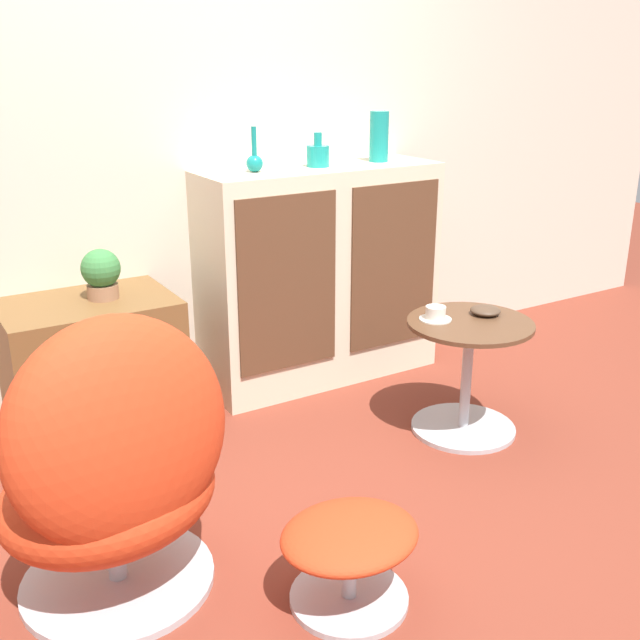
{
  "coord_description": "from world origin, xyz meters",
  "views": [
    {
      "loc": [
        -1.25,
        -1.86,
        1.53
      ],
      "look_at": [
        0.19,
        0.5,
        0.55
      ],
      "focal_mm": 42.0,
      "sensor_mm": 36.0,
      "label": 1
    }
  ],
  "objects_px": {
    "bowl": "(485,310)",
    "vase_inner_right": "(379,137)",
    "coffee_table": "(467,372)",
    "vase_inner_left": "(318,155)",
    "sideboard": "(320,275)",
    "teacup": "(436,314)",
    "tv_console": "(94,368)",
    "egg_chair": "(115,468)",
    "ottoman": "(350,546)",
    "vase_leftmost": "(255,161)",
    "potted_plant": "(101,273)"
  },
  "relations": [
    {
      "from": "bowl",
      "to": "vase_inner_right",
      "type": "bearing_deg",
      "value": 89.58
    },
    {
      "from": "coffee_table",
      "to": "vase_inner_left",
      "type": "relative_size",
      "value": 3.36
    },
    {
      "from": "sideboard",
      "to": "teacup",
      "type": "xyz_separation_m",
      "value": [
        0.1,
        -0.75,
        -0.0
      ]
    },
    {
      "from": "vase_inner_left",
      "to": "bowl",
      "type": "bearing_deg",
      "value": -67.29
    },
    {
      "from": "tv_console",
      "to": "teacup",
      "type": "bearing_deg",
      "value": -29.89
    },
    {
      "from": "bowl",
      "to": "egg_chair",
      "type": "bearing_deg",
      "value": -169.9
    },
    {
      "from": "tv_console",
      "to": "bowl",
      "type": "distance_m",
      "value": 1.66
    },
    {
      "from": "sideboard",
      "to": "bowl",
      "type": "relative_size",
      "value": 9.22
    },
    {
      "from": "tv_console",
      "to": "ottoman",
      "type": "relative_size",
      "value": 1.64
    },
    {
      "from": "tv_console",
      "to": "egg_chair",
      "type": "height_order",
      "value": "egg_chair"
    },
    {
      "from": "ottoman",
      "to": "bowl",
      "type": "relative_size",
      "value": 3.3
    },
    {
      "from": "tv_console",
      "to": "teacup",
      "type": "relative_size",
      "value": 5.11
    },
    {
      "from": "vase_inner_left",
      "to": "sideboard",
      "type": "bearing_deg",
      "value": -19.71
    },
    {
      "from": "coffee_table",
      "to": "vase_inner_left",
      "type": "xyz_separation_m",
      "value": [
        -0.22,
        0.84,
        0.83
      ]
    },
    {
      "from": "sideboard",
      "to": "vase_inner_right",
      "type": "relative_size",
      "value": 4.93
    },
    {
      "from": "sideboard",
      "to": "vase_leftmost",
      "type": "xyz_separation_m",
      "value": [
        -0.34,
        0.0,
        0.57
      ]
    },
    {
      "from": "sideboard",
      "to": "potted_plant",
      "type": "relative_size",
      "value": 5.67
    },
    {
      "from": "sideboard",
      "to": "teacup",
      "type": "relative_size",
      "value": 8.73
    },
    {
      "from": "potted_plant",
      "to": "teacup",
      "type": "bearing_deg",
      "value": -31.41
    },
    {
      "from": "egg_chair",
      "to": "bowl",
      "type": "height_order",
      "value": "egg_chair"
    },
    {
      "from": "tv_console",
      "to": "coffee_table",
      "type": "distance_m",
      "value": 1.57
    },
    {
      "from": "egg_chair",
      "to": "vase_leftmost",
      "type": "relative_size",
      "value": 4.65
    },
    {
      "from": "vase_inner_right",
      "to": "egg_chair",
      "type": "bearing_deg",
      "value": -146.73
    },
    {
      "from": "vase_leftmost",
      "to": "potted_plant",
      "type": "xyz_separation_m",
      "value": [
        -0.73,
        -0.04,
        -0.39
      ]
    },
    {
      "from": "egg_chair",
      "to": "vase_inner_left",
      "type": "relative_size",
      "value": 5.88
    },
    {
      "from": "vase_inner_right",
      "to": "teacup",
      "type": "relative_size",
      "value": 1.77
    },
    {
      "from": "potted_plant",
      "to": "teacup",
      "type": "height_order",
      "value": "potted_plant"
    },
    {
      "from": "coffee_table",
      "to": "tv_console",
      "type": "bearing_deg",
      "value": 149.24
    },
    {
      "from": "tv_console",
      "to": "vase_inner_right",
      "type": "relative_size",
      "value": 2.89
    },
    {
      "from": "vase_leftmost",
      "to": "sideboard",
      "type": "bearing_deg",
      "value": -0.66
    },
    {
      "from": "vase_inner_left",
      "to": "ottoman",
      "type": "bearing_deg",
      "value": -118.07
    },
    {
      "from": "coffee_table",
      "to": "potted_plant",
      "type": "bearing_deg",
      "value": 147.83
    },
    {
      "from": "vase_inner_left",
      "to": "vase_leftmost",
      "type": "bearing_deg",
      "value": 180.0
    },
    {
      "from": "ottoman",
      "to": "potted_plant",
      "type": "relative_size",
      "value": 2.03
    },
    {
      "from": "potted_plant",
      "to": "teacup",
      "type": "distance_m",
      "value": 1.38
    },
    {
      "from": "vase_inner_right",
      "to": "ottoman",
      "type": "bearing_deg",
      "value": -127.41
    },
    {
      "from": "sideboard",
      "to": "vase_inner_right",
      "type": "bearing_deg",
      "value": 0.67
    },
    {
      "from": "vase_leftmost",
      "to": "vase_inner_left",
      "type": "xyz_separation_m",
      "value": [
        0.33,
        -0.0,
        0.0
      ]
    },
    {
      "from": "egg_chair",
      "to": "vase_leftmost",
      "type": "xyz_separation_m",
      "value": [
        1.02,
        1.11,
        0.67
      ]
    },
    {
      "from": "vase_leftmost",
      "to": "bowl",
      "type": "height_order",
      "value": "vase_leftmost"
    },
    {
      "from": "vase_inner_left",
      "to": "vase_inner_right",
      "type": "bearing_deg",
      "value": 0.0
    },
    {
      "from": "vase_inner_right",
      "to": "vase_inner_left",
      "type": "bearing_deg",
      "value": -180.0
    },
    {
      "from": "tv_console",
      "to": "teacup",
      "type": "distance_m",
      "value": 1.44
    },
    {
      "from": "egg_chair",
      "to": "coffee_table",
      "type": "distance_m",
      "value": 1.6
    },
    {
      "from": "egg_chair",
      "to": "ottoman",
      "type": "xyz_separation_m",
      "value": [
        0.55,
        -0.38,
        -0.24
      ]
    },
    {
      "from": "coffee_table",
      "to": "bowl",
      "type": "xyz_separation_m",
      "value": [
        0.11,
        0.03,
        0.24
      ]
    },
    {
      "from": "coffee_table",
      "to": "sideboard",
      "type": "bearing_deg",
      "value": 104.37
    },
    {
      "from": "tv_console",
      "to": "vase_inner_left",
      "type": "relative_size",
      "value": 4.41
    },
    {
      "from": "egg_chair",
      "to": "ottoman",
      "type": "bearing_deg",
      "value": -34.42
    },
    {
      "from": "tv_console",
      "to": "potted_plant",
      "type": "bearing_deg",
      "value": 0.43
    }
  ]
}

